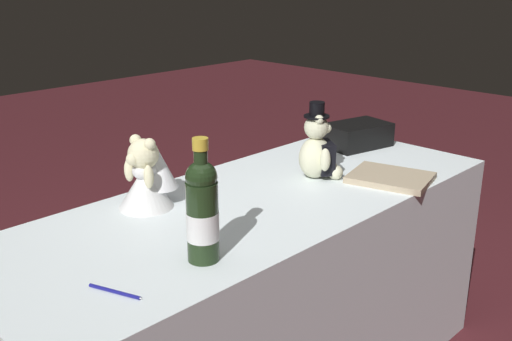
% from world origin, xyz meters
% --- Properties ---
extents(reception_table, '(1.86, 0.71, 0.77)m').
position_xyz_m(reception_table, '(0.00, 0.00, 0.38)').
color(reception_table, white).
rests_on(reception_table, ground_plane).
extents(teddy_bear_groom, '(0.16, 0.16, 0.28)m').
position_xyz_m(teddy_bear_groom, '(-0.31, 0.01, 0.87)').
color(teddy_bear_groom, beige).
rests_on(teddy_bear_groom, reception_table).
extents(teddy_bear_bride, '(0.21, 0.18, 0.23)m').
position_xyz_m(teddy_bear_bride, '(0.28, -0.20, 0.87)').
color(teddy_bear_bride, white).
rests_on(teddy_bear_bride, reception_table).
extents(champagne_bottle, '(0.09, 0.09, 0.33)m').
position_xyz_m(champagne_bottle, '(0.40, 0.20, 0.91)').
color(champagne_bottle, '#1E3017').
rests_on(champagne_bottle, reception_table).
extents(signing_pen, '(0.06, 0.15, 0.01)m').
position_xyz_m(signing_pen, '(0.66, 0.19, 0.77)').
color(signing_pen, navy).
rests_on(signing_pen, reception_table).
extents(gift_case_black, '(0.30, 0.23, 0.10)m').
position_xyz_m(gift_case_black, '(-0.75, -0.13, 0.82)').
color(gift_case_black, black).
rests_on(gift_case_black, reception_table).
extents(guestbook, '(0.28, 0.32, 0.02)m').
position_xyz_m(guestbook, '(-0.47, 0.22, 0.78)').
color(guestbook, tan).
rests_on(guestbook, reception_table).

